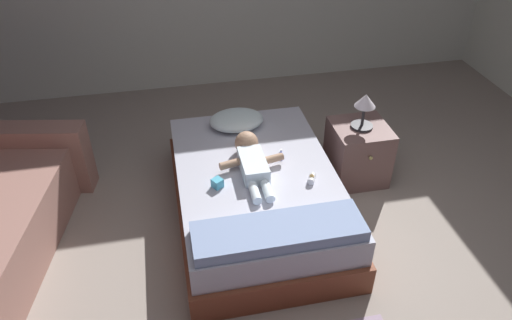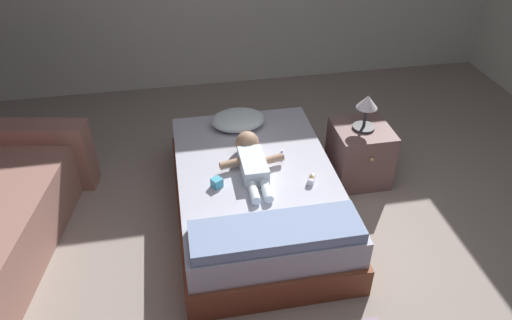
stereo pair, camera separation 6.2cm
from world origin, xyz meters
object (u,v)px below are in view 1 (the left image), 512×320
toothbrush (281,154)px  bed (256,195)px  pillow (236,120)px  lamp (365,105)px  baby (251,159)px  baby_bottle (312,178)px  nightstand (358,152)px  toy_block (217,183)px

toothbrush → bed: bearing=-146.0°
pillow → lamp: 1.02m
pillow → bed: bearing=-86.7°
baby → baby_bottle: size_ratio=7.06×
nightstand → toy_block: toy_block is taller
bed → lamp: 1.09m
baby → toy_block: size_ratio=7.68×
toy_block → baby_bottle: (0.65, -0.08, -0.00)m
pillow → lamp: bearing=-16.6°
bed → nightstand: 0.98m
baby_bottle → pillow: bearing=116.0°
toothbrush → lamp: 0.76m
lamp → baby_bottle: (-0.57, -0.52, -0.23)m
pillow → nightstand: 1.04m
toothbrush → baby_bottle: size_ratio=1.24×
nightstand → baby_bottle: baby_bottle is taller
toothbrush → nightstand: (0.70, 0.17, -0.20)m
bed → baby: bearing=109.5°
toothbrush → toy_block: bearing=-152.5°
bed → baby: 0.30m
bed → toothbrush: toothbrush is taller
bed → baby: baby is taller
baby → lamp: (0.95, 0.26, 0.19)m
pillow → lamp: size_ratio=1.50×
lamp → baby_bottle: size_ratio=2.97×
nightstand → lamp: 0.45m
pillow → toothbrush: pillow is taller
baby_bottle → baby: bearing=145.7°
toothbrush → lamp: bearing=13.4°
toy_block → toothbrush: bearing=27.5°
toothbrush → nightstand: bearing=13.4°
lamp → baby_bottle: lamp is taller
bed → lamp: lamp is taller
bed → toy_block: bearing=-158.1°
bed → toothbrush: (0.23, 0.15, 0.23)m
baby → toy_block: baby is taller
lamp → pillow: bearing=163.4°
lamp → toy_block: 1.32m
bed → baby: size_ratio=2.53×
toothbrush → nightstand: 0.75m
pillow → toothbrush: size_ratio=3.59×
pillow → toy_block: pillow is taller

